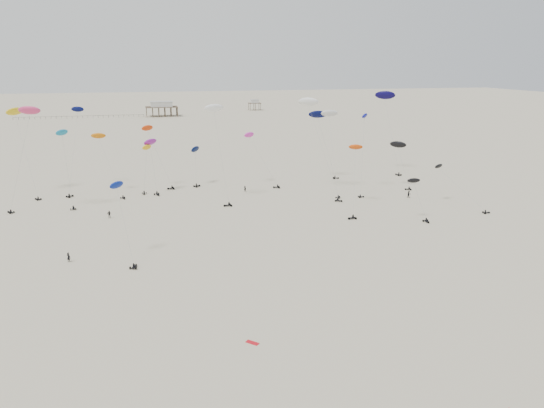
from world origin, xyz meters
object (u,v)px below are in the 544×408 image
object	(u,v)px
pavilion_small	(255,105)
rig_4	(104,150)
rig_0	(152,154)
rig_9	(156,149)
spectator_0	(69,262)
pavilion_main	(162,110)

from	to	relation	value
pavilion_small	rig_4	xyz separation A→B (m)	(-95.28, -244.46, 8.64)
rig_0	rig_9	distance (m)	6.13
pavilion_small	spectator_0	xyz separation A→B (m)	(-99.75, -297.24, -3.49)
rig_0	rig_9	bearing A→B (deg)	-120.73
pavilion_main	pavilion_small	distance (m)	76.16
rig_4	rig_9	world-z (taller)	rig_9
rig_0	spectator_0	bearing A→B (deg)	52.49
rig_4	rig_9	bearing A→B (deg)	173.35
pavilion_small	spectator_0	distance (m)	313.55
rig_9	pavilion_small	bearing A→B (deg)	-24.20
rig_0	pavilion_small	bearing A→B (deg)	-127.36
rig_0	rig_4	size ratio (longest dim) A/B	0.83
pavilion_main	rig_9	world-z (taller)	rig_9
pavilion_main	pavilion_small	xyz separation A→B (m)	(70.00, 30.00, -0.74)
pavilion_small	rig_0	bearing A→B (deg)	-108.53
rig_0	rig_4	distance (m)	12.85
pavilion_main	spectator_0	xyz separation A→B (m)	(-29.75, -267.24, -4.22)
rig_9	spectator_0	xyz separation A→B (m)	(-18.30, -56.41, -11.39)
pavilion_small	rig_9	world-z (taller)	rig_9
pavilion_small	rig_4	world-z (taller)	rig_4
pavilion_small	rig_0	size ratio (longest dim) A/B	0.59
rig_4	rig_9	size ratio (longest dim) A/B	1.01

